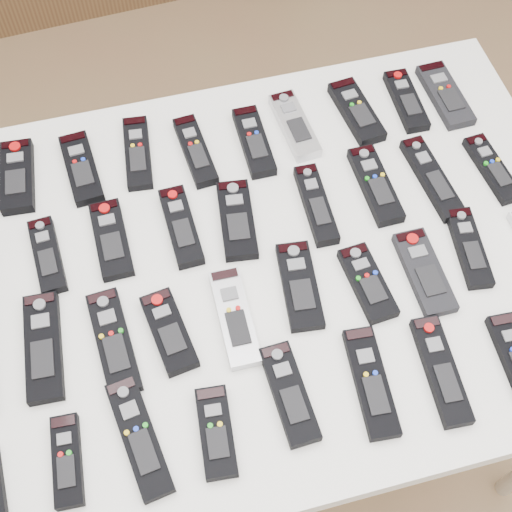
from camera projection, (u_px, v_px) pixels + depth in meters
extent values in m
plane|color=#916549|center=(249.00, 378.00, 2.01)|extent=(4.00, 4.00, 0.00)
cube|color=white|center=(256.00, 267.00, 1.32)|extent=(1.25, 0.88, 0.04)
cylinder|color=beige|center=(424.00, 176.00, 1.91)|extent=(0.04, 0.04, 0.74)
cube|color=black|center=(17.00, 177.00, 1.38)|extent=(0.07, 0.17, 0.02)
cube|color=black|center=(81.00, 168.00, 1.40)|extent=(0.07, 0.17, 0.02)
cube|color=black|center=(138.00, 153.00, 1.42)|extent=(0.07, 0.18, 0.02)
cube|color=black|center=(195.00, 151.00, 1.42)|extent=(0.06, 0.18, 0.02)
cube|color=black|center=(254.00, 142.00, 1.43)|extent=(0.05, 0.17, 0.02)
cube|color=#B7B7BC|center=(295.00, 126.00, 1.45)|extent=(0.07, 0.18, 0.02)
cube|color=black|center=(356.00, 112.00, 1.47)|extent=(0.08, 0.17, 0.02)
cube|color=black|center=(406.00, 101.00, 1.49)|extent=(0.05, 0.16, 0.02)
cube|color=black|center=(445.00, 95.00, 1.50)|extent=(0.07, 0.18, 0.02)
cube|color=black|center=(47.00, 256.00, 1.29)|extent=(0.06, 0.16, 0.02)
cube|color=black|center=(111.00, 239.00, 1.31)|extent=(0.06, 0.17, 0.02)
cube|color=black|center=(181.00, 226.00, 1.32)|extent=(0.05, 0.17, 0.02)
cube|color=black|center=(237.00, 220.00, 1.33)|extent=(0.08, 0.17, 0.02)
cube|color=black|center=(316.00, 205.00, 1.35)|extent=(0.05, 0.18, 0.02)
cube|color=black|center=(375.00, 185.00, 1.37)|extent=(0.06, 0.18, 0.02)
cube|color=black|center=(432.00, 178.00, 1.38)|extent=(0.06, 0.20, 0.02)
cube|color=black|center=(492.00, 169.00, 1.40)|extent=(0.06, 0.17, 0.02)
cube|color=black|center=(43.00, 347.00, 1.20)|extent=(0.07, 0.20, 0.02)
cube|color=black|center=(114.00, 342.00, 1.21)|extent=(0.07, 0.20, 0.02)
cube|color=black|center=(169.00, 332.00, 1.21)|extent=(0.08, 0.16, 0.02)
cube|color=#B7B7BC|center=(235.00, 317.00, 1.23)|extent=(0.06, 0.19, 0.02)
cube|color=black|center=(300.00, 286.00, 1.26)|extent=(0.08, 0.18, 0.02)
cube|color=black|center=(367.00, 283.00, 1.26)|extent=(0.07, 0.15, 0.02)
cube|color=black|center=(424.00, 272.00, 1.28)|extent=(0.06, 0.17, 0.02)
cube|color=black|center=(469.00, 248.00, 1.30)|extent=(0.07, 0.17, 0.02)
cube|color=black|center=(67.00, 461.00, 1.10)|extent=(0.05, 0.15, 0.02)
cube|color=black|center=(139.00, 437.00, 1.12)|extent=(0.08, 0.21, 0.02)
cube|color=black|center=(216.00, 432.00, 1.12)|extent=(0.06, 0.15, 0.02)
cube|color=black|center=(289.00, 394.00, 1.16)|extent=(0.06, 0.17, 0.02)
cube|color=black|center=(371.00, 382.00, 1.17)|extent=(0.07, 0.19, 0.02)
cube|color=black|center=(441.00, 371.00, 1.18)|extent=(0.06, 0.19, 0.02)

